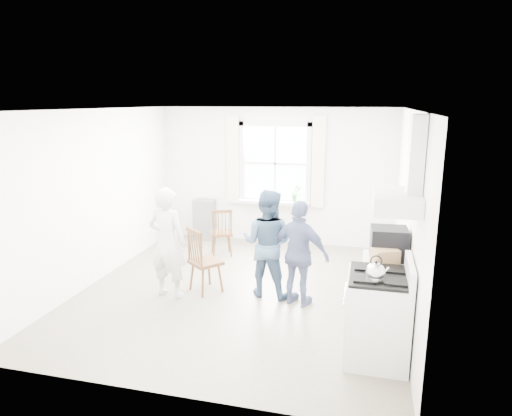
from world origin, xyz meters
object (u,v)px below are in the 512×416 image
Objects in this scene: person_mid at (267,243)px; person_left at (168,243)px; person_right at (300,254)px; low_cabinet at (383,293)px; windsor_chair_a at (222,227)px; stereo_stack at (389,243)px; gas_stove at (378,316)px; windsor_chair_b at (199,254)px.

person_left is at bearing 24.27° from person_mid.
person_left is at bearing 24.75° from person_right.
low_cabinet reaches higher than windsor_chair_a.
stereo_stack is at bearing 165.96° from person_mid.
windsor_chair_a is at bearing 133.92° from gas_stove.
low_cabinet is 2.93m from person_left.
person_mid is at bearing 10.99° from windsor_chair_b.
person_mid reaches higher than person_right.
low_cabinet is at bearing -36.99° from windsor_chair_a.
windsor_chair_b is (0.18, -1.59, 0.06)m from windsor_chair_a.
person_left reaches higher than person_mid.
person_mid is (-1.57, 0.64, 0.31)m from low_cabinet.
gas_stove is 1.53m from person_right.
person_left reaches higher than gas_stove.
low_cabinet is 0.57× the size of person_left.
person_mid is 0.54m from person_right.
gas_stove is 0.73× the size of person_mid.
person_mid reaches higher than stereo_stack.
windsor_chair_b is at bearing 17.81° from person_right.
gas_stove reaches higher than windsor_chair_b.
gas_stove is at bearing -25.14° from windsor_chair_b.
windsor_chair_a is 0.55× the size of person_left.
gas_stove is 2.57× the size of stereo_stack.
person_mid reaches higher than gas_stove.
low_cabinet is 2.07× the size of stereo_stack.
person_left is at bearing 161.61° from gas_stove.
low_cabinet is at bearing 165.55° from person_mid.
windsor_chair_b is at bearing 18.62° from person_mid.
person_mid is (1.13, -1.40, 0.23)m from windsor_chair_a.
person_left reaches higher than windsor_chair_b.
windsor_chair_b is (-2.46, 1.15, 0.11)m from gas_stove.
low_cabinet is 0.59× the size of person_mid.
gas_stove is at bearing 151.28° from person_right.
stereo_stack is 1.75m from person_mid.
gas_stove is 2.03m from person_mid.
person_left is at bearing 175.25° from low_cabinet.
windsor_chair_a is 1.83m from person_left.
person_right is at bearing 132.10° from gas_stove.
person_mid is 1.06× the size of person_right.
gas_stove is 3.00m from person_left.
person_left reaches higher than windsor_chair_a.
gas_stove is 1.24× the size of low_cabinet.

